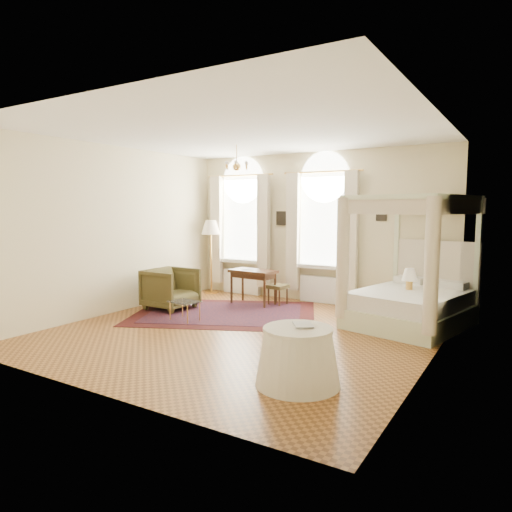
{
  "coord_description": "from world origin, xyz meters",
  "views": [
    {
      "loc": [
        4.1,
        -6.3,
        2.08
      ],
      "look_at": [
        0.03,
        0.4,
        1.26
      ],
      "focal_mm": 32.0,
      "sensor_mm": 36.0,
      "label": 1
    }
  ],
  "objects": [
    {
      "name": "book",
      "position": [
        1.74,
        -1.56,
        0.7
      ],
      "size": [
        0.35,
        0.37,
        0.03
      ],
      "primitive_type": "imported",
      "rotation": [
        0.0,
        0.0,
        0.62
      ],
      "color": "black",
      "rests_on": "side_table"
    },
    {
      "name": "laptop",
      "position": [
        -1.15,
        2.03,
        0.76
      ],
      "size": [
        0.31,
        0.21,
        0.02
      ],
      "primitive_type": "imported",
      "rotation": [
        0.0,
        0.0,
        3.22
      ],
      "color": "black",
      "rests_on": "writing_desk"
    },
    {
      "name": "oriental_rug",
      "position": [
        -1.05,
        0.97,
        0.01
      ],
      "size": [
        4.25,
        3.76,
        0.01
      ],
      "color": "#451110",
      "rests_on": "ground"
    },
    {
      "name": "nightstand_lamp",
      "position": [
        2.26,
        2.02,
        0.87
      ],
      "size": [
        0.28,
        0.28,
        0.41
      ],
      "color": "gold",
      "rests_on": "nightstand"
    },
    {
      "name": "armchair",
      "position": [
        -2.24,
        0.73,
        0.42
      ],
      "size": [
        0.95,
        0.93,
        0.85
      ],
      "primitive_type": "imported",
      "rotation": [
        0.0,
        0.0,
        1.55
      ],
      "color": "#423A1C",
      "rests_on": "ground"
    },
    {
      "name": "room_walls",
      "position": [
        0.0,
        0.0,
        1.98
      ],
      "size": [
        6.0,
        6.0,
        6.0
      ],
      "color": "beige",
      "rests_on": "ground"
    },
    {
      "name": "canopy_bed",
      "position": [
        2.31,
        1.86,
        0.52
      ],
      "size": [
        2.14,
        2.44,
        2.3
      ],
      "color": "beige",
      "rests_on": "ground"
    },
    {
      "name": "coffee_table",
      "position": [
        -1.33,
        0.09,
        0.33
      ],
      "size": [
        0.58,
        0.44,
        0.37
      ],
      "color": "silver",
      "rests_on": "ground"
    },
    {
      "name": "side_table",
      "position": [
        1.81,
        -1.59,
        0.34
      ],
      "size": [
        1.01,
        1.01,
        0.69
      ],
      "color": "silver",
      "rests_on": "ground"
    },
    {
      "name": "window_right",
      "position": [
        0.2,
        2.87,
        1.49
      ],
      "size": [
        1.62,
        0.27,
        3.29
      ],
      "color": "white",
      "rests_on": "room_walls"
    },
    {
      "name": "chandelier",
      "position": [
        -0.9,
        1.2,
        2.91
      ],
      "size": [
        0.51,
        0.45,
        0.5
      ],
      "color": "gold",
      "rests_on": "room_walls"
    },
    {
      "name": "stool",
      "position": [
        -0.53,
        2.23,
        0.36
      ],
      "size": [
        0.42,
        0.42,
        0.44
      ],
      "color": "#4B3D20",
      "rests_on": "ground"
    },
    {
      "name": "ground",
      "position": [
        0.0,
        0.0,
        0.0
      ],
      "size": [
        6.0,
        6.0,
        0.0
      ],
      "primitive_type": "plane",
      "color": "brown",
      "rests_on": "ground"
    },
    {
      "name": "window_left",
      "position": [
        -1.9,
        2.87,
        1.49
      ],
      "size": [
        1.62,
        0.27,
        3.29
      ],
      "color": "white",
      "rests_on": "room_walls"
    },
    {
      "name": "wall_pictures",
      "position": [
        0.09,
        2.97,
        1.89
      ],
      "size": [
        2.54,
        0.03,
        0.39
      ],
      "color": "black",
      "rests_on": "room_walls"
    },
    {
      "name": "writing_desk",
      "position": [
        -1.02,
        2.0,
        0.64
      ],
      "size": [
        1.04,
        0.6,
        0.75
      ],
      "color": "#39220F",
      "rests_on": "ground"
    },
    {
      "name": "floor_lamp",
      "position": [
        -2.59,
        2.59,
        1.52
      ],
      "size": [
        0.46,
        0.46,
        1.78
      ],
      "color": "gold",
      "rests_on": "ground"
    },
    {
      "name": "nightstand",
      "position": [
        2.22,
        2.05,
        0.3
      ],
      "size": [
        0.46,
        0.42,
        0.6
      ],
      "primitive_type": "cube",
      "rotation": [
        0.0,
        0.0,
        0.09
      ],
      "color": "#39220F",
      "rests_on": "ground"
    }
  ]
}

